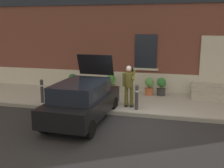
# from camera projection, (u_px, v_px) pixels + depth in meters

# --- Properties ---
(ground_plane) EXTENTS (80.00, 80.00, 0.00)m
(ground_plane) POSITION_uv_depth(u_px,v_px,m) (129.00, 125.00, 9.57)
(ground_plane) COLOR #232326
(sidewalk) EXTENTS (24.00, 3.60, 0.15)m
(sidewalk) POSITION_uv_depth(u_px,v_px,m) (140.00, 102.00, 12.20)
(sidewalk) COLOR #99968E
(sidewalk) RESTS_ON ground
(curb_edge) EXTENTS (24.00, 0.12, 0.15)m
(curb_edge) POSITION_uv_depth(u_px,v_px,m) (133.00, 114.00, 10.44)
(curb_edge) COLOR gray
(curb_edge) RESTS_ON ground
(building_facade) EXTENTS (24.00, 1.52, 7.50)m
(building_facade) POSITION_uv_depth(u_px,v_px,m) (149.00, 20.00, 13.78)
(building_facade) COLOR brown
(building_facade) RESTS_ON ground
(entrance_stoop) EXTENTS (1.85, 1.28, 0.64)m
(entrance_stoop) POSITION_uv_depth(u_px,v_px,m) (211.00, 92.00, 12.63)
(entrance_stoop) COLOR #9E998E
(entrance_stoop) RESTS_ON sidewalk
(hatchback_car_black) EXTENTS (1.91, 4.12, 2.34)m
(hatchback_car_black) POSITION_uv_depth(u_px,v_px,m) (82.00, 100.00, 9.79)
(hatchback_car_black) COLOR black
(hatchback_car_black) RESTS_ON ground
(bollard_near_person) EXTENTS (0.15, 0.15, 1.04)m
(bollard_near_person) POSITION_uv_depth(u_px,v_px,m) (137.00, 96.00, 10.68)
(bollard_near_person) COLOR #333338
(bollard_near_person) RESTS_ON sidewalk
(bollard_far_left) EXTENTS (0.15, 0.15, 1.04)m
(bollard_far_left) POSITION_uv_depth(u_px,v_px,m) (42.00, 90.00, 11.67)
(bollard_far_left) COLOR #333338
(bollard_far_left) RESTS_ON sidewalk
(person_on_phone) EXTENTS (0.51, 0.49, 1.75)m
(person_on_phone) POSITION_uv_depth(u_px,v_px,m) (129.00, 84.00, 10.92)
(person_on_phone) COLOR #514C1E
(person_on_phone) RESTS_ON sidewalk
(planter_cream) EXTENTS (0.44, 0.44, 0.86)m
(planter_cream) POSITION_uv_depth(u_px,v_px,m) (73.00, 82.00, 14.00)
(planter_cream) COLOR beige
(planter_cream) RESTS_ON sidewalk
(planter_olive) EXTENTS (0.44, 0.44, 0.86)m
(planter_olive) POSITION_uv_depth(u_px,v_px,m) (111.00, 82.00, 13.80)
(planter_olive) COLOR #606B38
(planter_olive) RESTS_ON sidewalk
(planter_terracotta) EXTENTS (0.44, 0.44, 0.86)m
(planter_terracotta) POSITION_uv_depth(u_px,v_px,m) (149.00, 86.00, 12.99)
(planter_terracotta) COLOR #B25B38
(planter_terracotta) RESTS_ON sidewalk
(planter_charcoal) EXTENTS (0.44, 0.44, 0.86)m
(planter_charcoal) POSITION_uv_depth(u_px,v_px,m) (161.00, 86.00, 12.91)
(planter_charcoal) COLOR #2D2D30
(planter_charcoal) RESTS_ON sidewalk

